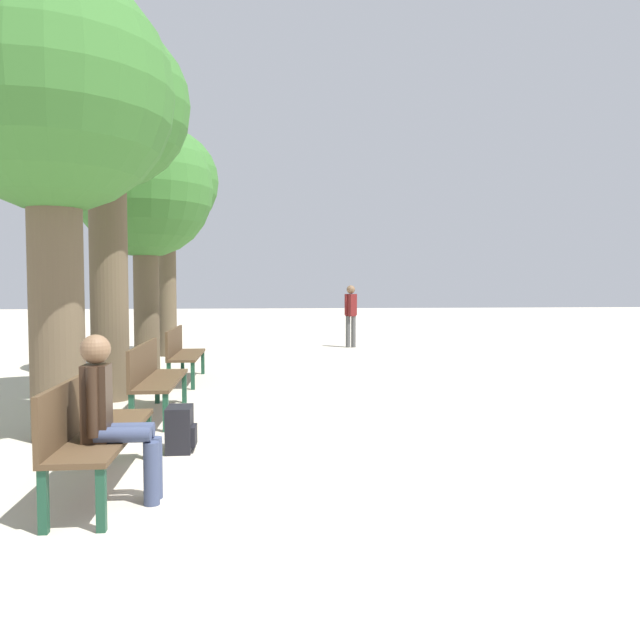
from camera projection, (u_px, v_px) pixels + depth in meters
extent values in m
plane|color=beige|center=(333.00, 483.00, 5.12)|extent=(80.00, 80.00, 0.00)
cube|color=#4C3823|center=(104.00, 434.00, 4.93)|extent=(0.46, 1.82, 0.04)
cube|color=#4C3823|center=(76.00, 405.00, 4.89)|extent=(0.04, 1.82, 0.44)
cube|color=#19422D|center=(101.00, 500.00, 4.10)|extent=(0.06, 0.06, 0.43)
cube|color=#19422D|center=(148.00, 436.00, 5.82)|extent=(0.06, 0.06, 0.43)
cube|color=#19422D|center=(43.00, 502.00, 4.06)|extent=(0.06, 0.06, 0.43)
cube|color=#19422D|center=(108.00, 437.00, 5.78)|extent=(0.06, 0.06, 0.43)
cube|color=#4C3823|center=(161.00, 380.00, 7.74)|extent=(0.46, 1.82, 0.04)
cube|color=#4C3823|center=(143.00, 361.00, 7.71)|extent=(0.04, 1.82, 0.44)
cube|color=#19422D|center=(166.00, 413.00, 6.91)|extent=(0.06, 0.06, 0.43)
cube|color=#19422D|center=(184.00, 387.00, 8.63)|extent=(0.06, 0.06, 0.43)
cube|color=#19422D|center=(132.00, 413.00, 6.88)|extent=(0.06, 0.06, 0.43)
cube|color=#19422D|center=(157.00, 388.00, 8.60)|extent=(0.06, 0.06, 0.43)
cube|color=#4C3823|center=(187.00, 355.00, 10.56)|extent=(0.46, 1.82, 0.04)
cube|color=#4C3823|center=(174.00, 341.00, 10.53)|extent=(0.04, 1.82, 0.44)
cube|color=#19422D|center=(193.00, 376.00, 9.73)|extent=(0.06, 0.06, 0.43)
cube|color=#19422D|center=(203.00, 362.00, 11.45)|extent=(0.06, 0.06, 0.43)
cube|color=#19422D|center=(169.00, 376.00, 9.70)|extent=(0.06, 0.06, 0.43)
cube|color=#19422D|center=(183.00, 363.00, 11.42)|extent=(0.06, 0.06, 0.43)
cylinder|color=brown|center=(57.00, 300.00, 6.51)|extent=(0.55, 0.55, 2.94)
sphere|color=#38702D|center=(52.00, 90.00, 6.39)|extent=(2.49, 2.49, 2.49)
cylinder|color=brown|center=(109.00, 277.00, 8.78)|extent=(0.52, 0.52, 3.50)
sphere|color=#38702D|center=(106.00, 105.00, 8.65)|extent=(2.32, 2.32, 2.32)
cylinder|color=brown|center=(146.00, 300.00, 11.68)|extent=(0.47, 0.47, 2.72)
sphere|color=#38702D|center=(145.00, 189.00, 11.57)|extent=(2.53, 2.53, 2.53)
cylinder|color=brown|center=(167.00, 284.00, 14.37)|extent=(0.40, 0.40, 3.35)
sphere|color=#38702D|center=(166.00, 181.00, 14.24)|extent=(2.38, 2.38, 2.38)
cylinder|color=#384260|center=(123.00, 435.00, 4.57)|extent=(0.40, 0.12, 0.12)
cylinder|color=#384260|center=(151.00, 473.00, 4.60)|extent=(0.12, 0.12, 0.47)
cylinder|color=#384260|center=(127.00, 430.00, 4.71)|extent=(0.40, 0.12, 0.12)
cylinder|color=#384260|center=(155.00, 468.00, 4.75)|extent=(0.12, 0.12, 0.47)
cube|color=black|center=(97.00, 403.00, 4.61)|extent=(0.18, 0.22, 0.57)
cylinder|color=black|center=(92.00, 402.00, 4.49)|extent=(0.08, 0.08, 0.51)
cylinder|color=black|center=(101.00, 396.00, 4.73)|extent=(0.08, 0.08, 0.51)
sphere|color=brown|center=(95.00, 349.00, 4.59)|extent=(0.22, 0.22, 0.22)
cube|color=black|center=(180.00, 429.00, 6.09)|extent=(0.24, 0.34, 0.44)
cube|color=black|center=(194.00, 435.00, 6.11)|extent=(0.04, 0.24, 0.19)
cylinder|color=#4C4C4C|center=(348.00, 332.00, 16.43)|extent=(0.12, 0.12, 0.83)
cylinder|color=#4C4C4C|center=(353.00, 332.00, 16.44)|extent=(0.12, 0.12, 0.83)
cube|color=maroon|center=(351.00, 305.00, 16.40)|extent=(0.28, 0.29, 0.58)
cylinder|color=maroon|center=(346.00, 305.00, 16.39)|extent=(0.09, 0.09, 0.56)
cylinder|color=maroon|center=(355.00, 305.00, 16.41)|extent=(0.09, 0.09, 0.56)
sphere|color=brown|center=(351.00, 290.00, 16.38)|extent=(0.22, 0.22, 0.22)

